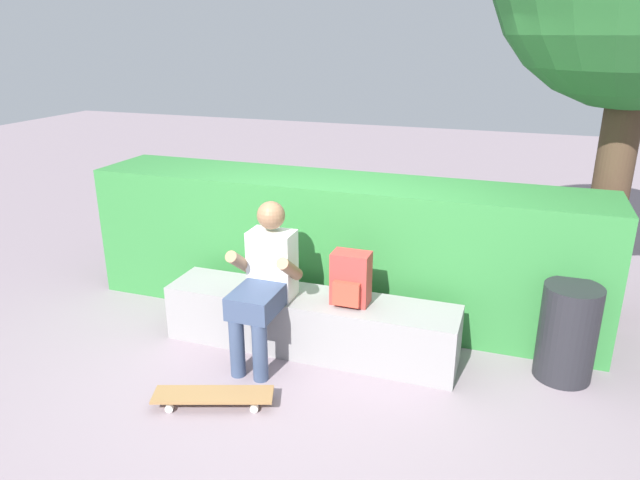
# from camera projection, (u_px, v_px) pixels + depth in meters

# --- Properties ---
(ground_plane) EXTENTS (24.00, 24.00, 0.00)m
(ground_plane) POSITION_uv_depth(u_px,v_px,m) (296.00, 367.00, 4.34)
(ground_plane) COLOR gray
(bench_main) EXTENTS (2.30, 0.47, 0.45)m
(bench_main) POSITION_uv_depth(u_px,v_px,m) (310.00, 322.00, 4.54)
(bench_main) COLOR gray
(bench_main) RESTS_ON ground
(person_skater) EXTENTS (0.49, 0.62, 1.20)m
(person_skater) POSITION_uv_depth(u_px,v_px,m) (265.00, 279.00, 4.28)
(person_skater) COLOR white
(person_skater) RESTS_ON ground
(skateboard_near_person) EXTENTS (0.82, 0.45, 0.09)m
(skateboard_near_person) POSITION_uv_depth(u_px,v_px,m) (213.00, 395.00, 3.88)
(skateboard_near_person) COLOR olive
(skateboard_near_person) RESTS_ON ground
(backpack_on_bench) EXTENTS (0.28, 0.23, 0.40)m
(backpack_on_bench) POSITION_uv_depth(u_px,v_px,m) (351.00, 279.00, 4.28)
(backpack_on_bench) COLOR #B23833
(backpack_on_bench) RESTS_ON bench_main
(hedge_row) EXTENTS (4.44, 0.77, 1.19)m
(hedge_row) POSITION_uv_depth(u_px,v_px,m) (339.00, 246.00, 5.11)
(hedge_row) COLOR #307937
(hedge_row) RESTS_ON ground
(trash_bin) EXTENTS (0.40, 0.40, 0.71)m
(trash_bin) POSITION_uv_depth(u_px,v_px,m) (568.00, 332.00, 4.12)
(trash_bin) COLOR #232328
(trash_bin) RESTS_ON ground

